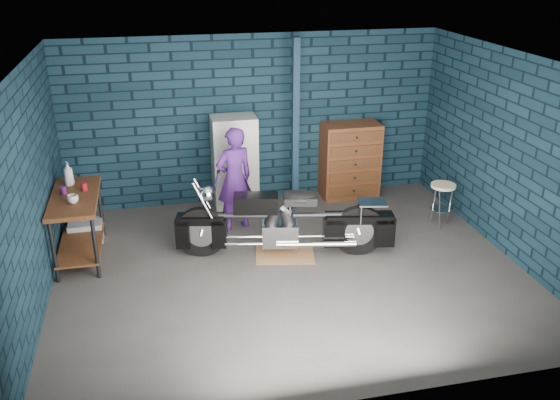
{
  "coord_description": "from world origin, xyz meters",
  "views": [
    {
      "loc": [
        -1.61,
        -6.59,
        3.92
      ],
      "look_at": [
        -0.06,
        0.3,
        0.88
      ],
      "focal_mm": 38.0,
      "sensor_mm": 36.0,
      "label": 1
    }
  ],
  "objects_px": {
    "shop_stool": "(441,205)",
    "tool_chest": "(350,161)",
    "storage_bin": "(86,231)",
    "person": "(234,179)",
    "motorcycle": "(285,218)",
    "workbench": "(79,227)",
    "locker": "(235,162)"
  },
  "relations": [
    {
      "from": "person",
      "to": "storage_bin",
      "type": "xyz_separation_m",
      "value": [
        -2.17,
        0.04,
        -0.64
      ]
    },
    {
      "from": "person",
      "to": "locker",
      "type": "distance_m",
      "value": 0.82
    },
    {
      "from": "storage_bin",
      "to": "shop_stool",
      "type": "height_order",
      "value": "shop_stool"
    },
    {
      "from": "person",
      "to": "shop_stool",
      "type": "bearing_deg",
      "value": 151.36
    },
    {
      "from": "tool_chest",
      "to": "shop_stool",
      "type": "distance_m",
      "value": 1.74
    },
    {
      "from": "motorcycle",
      "to": "locker",
      "type": "height_order",
      "value": "locker"
    },
    {
      "from": "shop_stool",
      "to": "tool_chest",
      "type": "bearing_deg",
      "value": 124.41
    },
    {
      "from": "workbench",
      "to": "locker",
      "type": "bearing_deg",
      "value": 28.73
    },
    {
      "from": "tool_chest",
      "to": "storage_bin",
      "type": "bearing_deg",
      "value": -169.7
    },
    {
      "from": "person",
      "to": "storage_bin",
      "type": "bearing_deg",
      "value": -18.44
    },
    {
      "from": "locker",
      "to": "tool_chest",
      "type": "bearing_deg",
      "value": 0.0
    },
    {
      "from": "storage_bin",
      "to": "person",
      "type": "bearing_deg",
      "value": -1.1
    },
    {
      "from": "motorcycle",
      "to": "locker",
      "type": "xyz_separation_m",
      "value": [
        -0.4,
        1.8,
        0.19
      ]
    },
    {
      "from": "locker",
      "to": "tool_chest",
      "type": "relative_size",
      "value": 1.19
    },
    {
      "from": "person",
      "to": "tool_chest",
      "type": "distance_m",
      "value": 2.22
    },
    {
      "from": "storage_bin",
      "to": "shop_stool",
      "type": "distance_m",
      "value": 5.24
    },
    {
      "from": "storage_bin",
      "to": "motorcycle",
      "type": "bearing_deg",
      "value": -20.91
    },
    {
      "from": "shop_stool",
      "to": "motorcycle",
      "type": "bearing_deg",
      "value": -171.29
    },
    {
      "from": "motorcycle",
      "to": "storage_bin",
      "type": "height_order",
      "value": "motorcycle"
    },
    {
      "from": "workbench",
      "to": "motorcycle",
      "type": "relative_size",
      "value": 0.56
    },
    {
      "from": "workbench",
      "to": "locker",
      "type": "distance_m",
      "value": 2.65
    },
    {
      "from": "person",
      "to": "tool_chest",
      "type": "height_order",
      "value": "person"
    },
    {
      "from": "workbench",
      "to": "tool_chest",
      "type": "distance_m",
      "value": 4.44
    },
    {
      "from": "storage_bin",
      "to": "locker",
      "type": "height_order",
      "value": "locker"
    },
    {
      "from": "person",
      "to": "shop_stool",
      "type": "relative_size",
      "value": 2.34
    },
    {
      "from": "locker",
      "to": "workbench",
      "type": "bearing_deg",
      "value": -151.27
    },
    {
      "from": "person",
      "to": "tool_chest",
      "type": "relative_size",
      "value": 1.25
    },
    {
      "from": "person",
      "to": "tool_chest",
      "type": "bearing_deg",
      "value": -175.9
    },
    {
      "from": "workbench",
      "to": "shop_stool",
      "type": "bearing_deg",
      "value": -1.61
    },
    {
      "from": "shop_stool",
      "to": "locker",
      "type": "bearing_deg",
      "value": 154.02
    },
    {
      "from": "workbench",
      "to": "tool_chest",
      "type": "xyz_separation_m",
      "value": [
        4.25,
        1.27,
        0.17
      ]
    },
    {
      "from": "workbench",
      "to": "storage_bin",
      "type": "bearing_deg",
      "value": 87.71
    }
  ]
}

